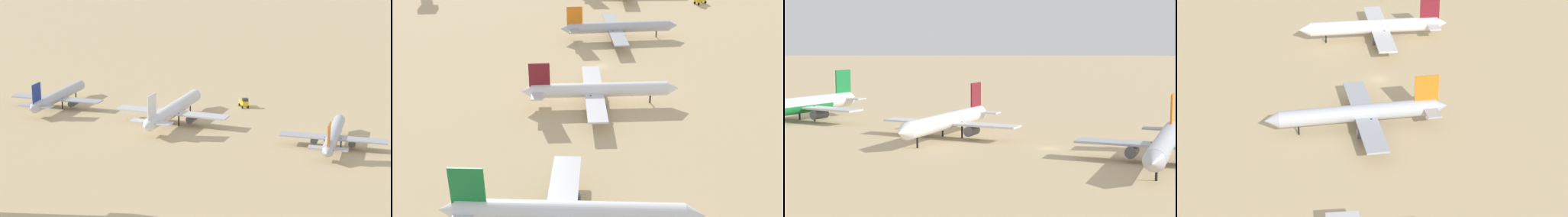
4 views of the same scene
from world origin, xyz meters
TOP-DOWN VIEW (x-y plane):
  - parked_jet_3 at (8.22, 24.82)m, footprint 41.66×33.77m
  - parked_jet_4 at (19.24, 82.65)m, footprint 50.95×41.37m
  - parked_jet_5 at (26.54, 131.83)m, footprint 44.64×36.17m
  - service_truck at (48.20, 64.12)m, footprint 5.69×4.88m

SIDE VIEW (x-z plane):
  - service_truck at x=48.20m, z-range 0.13..4.03m
  - parked_jet_3 at x=8.22m, z-range -1.96..10.06m
  - parked_jet_5 at x=26.54m, z-range -2.11..10.80m
  - parked_jet_4 at x=19.24m, z-range -2.46..12.24m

